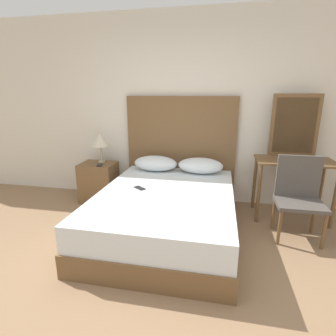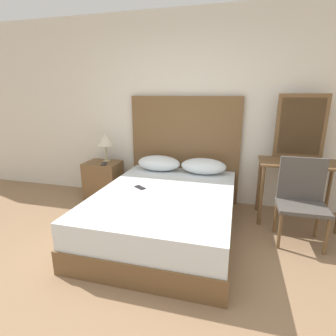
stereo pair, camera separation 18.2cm
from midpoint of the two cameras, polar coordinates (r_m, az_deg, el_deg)
name	(u,v)px [view 1 (the left image)]	position (r m, az deg, el deg)	size (l,w,h in m)	color
ground_plane	(140,309)	(2.29, -8.75, -28.11)	(16.00, 16.00, 0.00)	#8C6B4C
wall_back	(184,111)	(3.92, 2.23, 12.36)	(10.00, 0.06, 2.70)	silver
bed	(166,212)	(3.11, -2.08, -9.55)	(1.54, 2.05, 0.51)	brown
headboard	(180,150)	(3.93, 1.39, 3.96)	(1.61, 0.05, 1.56)	brown
pillow_left	(156,163)	(3.80, -4.10, 1.01)	(0.63, 0.35, 0.22)	silver
pillow_right	(200,166)	(3.68, 5.67, 0.51)	(0.63, 0.35, 0.22)	silver
phone_on_bed	(140,188)	(3.13, -7.88, -4.36)	(0.16, 0.14, 0.01)	#232328
nightstand	(99,182)	(4.14, -16.02, -2.98)	(0.51, 0.41, 0.59)	brown
table_lamp	(100,140)	(4.05, -15.80, 5.80)	(0.27, 0.27, 0.43)	tan
phone_on_nightstand	(100,165)	(3.93, -15.94, 0.63)	(0.11, 0.16, 0.01)	black
vanity_desk	(294,171)	(3.65, 24.44, -0.53)	(0.95, 0.53, 0.78)	brown
vanity_mirror	(295,126)	(3.78, 24.60, 8.38)	(0.59, 0.03, 0.81)	brown
chair	(299,193)	(3.24, 25.14, -4.88)	(0.50, 0.41, 0.92)	#4C4742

